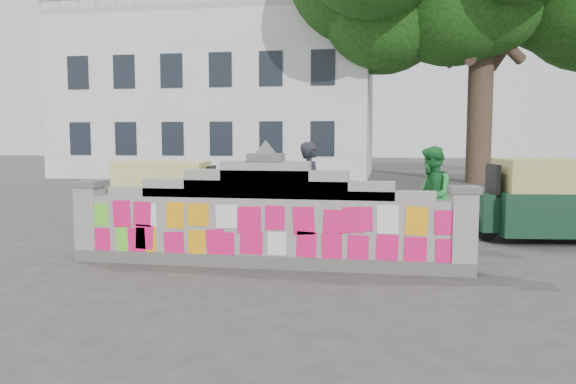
{
  "coord_description": "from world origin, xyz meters",
  "views": [
    {
      "loc": [
        1.85,
        -8.6,
        2.05
      ],
      "look_at": [
        0.18,
        1.0,
        1.1
      ],
      "focal_mm": 35.0,
      "sensor_mm": 36.0,
      "label": 1
    }
  ],
  "objects_px": {
    "cyclist_rider": "(310,203)",
    "rickshaw_left": "(166,191)",
    "pedestrian": "(431,197)",
    "rickshaw_right": "(556,199)",
    "cyclist_bike": "(310,222)"
  },
  "relations": [
    {
      "from": "cyclist_rider",
      "to": "rickshaw_left",
      "type": "relative_size",
      "value": 0.64
    },
    {
      "from": "pedestrian",
      "to": "rickshaw_right",
      "type": "distance_m",
      "value": 2.67
    },
    {
      "from": "cyclist_rider",
      "to": "rickshaw_right",
      "type": "bearing_deg",
      "value": -85.96
    },
    {
      "from": "rickshaw_left",
      "to": "rickshaw_right",
      "type": "distance_m",
      "value": 8.56
    },
    {
      "from": "cyclist_bike",
      "to": "rickshaw_left",
      "type": "bearing_deg",
      "value": 40.33
    },
    {
      "from": "cyclist_rider",
      "to": "pedestrian",
      "type": "relative_size",
      "value": 0.91
    },
    {
      "from": "pedestrian",
      "to": "rickshaw_right",
      "type": "relative_size",
      "value": 0.63
    },
    {
      "from": "cyclist_bike",
      "to": "pedestrian",
      "type": "relative_size",
      "value": 1.02
    },
    {
      "from": "pedestrian",
      "to": "rickshaw_left",
      "type": "xyz_separation_m",
      "value": [
        -6.03,
        1.94,
        -0.18
      ]
    },
    {
      "from": "pedestrian",
      "to": "rickshaw_left",
      "type": "bearing_deg",
      "value": -108.6
    },
    {
      "from": "cyclist_rider",
      "to": "pedestrian",
      "type": "distance_m",
      "value": 2.29
    },
    {
      "from": "cyclist_bike",
      "to": "cyclist_rider",
      "type": "relative_size",
      "value": 1.12
    },
    {
      "from": "pedestrian",
      "to": "rickshaw_right",
      "type": "xyz_separation_m",
      "value": [
        2.47,
        1.0,
        -0.1
      ]
    },
    {
      "from": "cyclist_bike",
      "to": "pedestrian",
      "type": "height_order",
      "value": "pedestrian"
    },
    {
      "from": "cyclist_bike",
      "to": "rickshaw_left",
      "type": "xyz_separation_m",
      "value": [
        -3.84,
        2.6,
        0.26
      ]
    }
  ]
}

